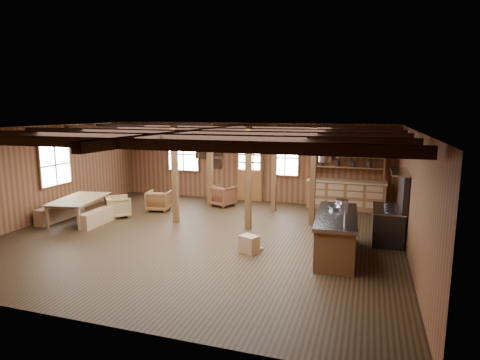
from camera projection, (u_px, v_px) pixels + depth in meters
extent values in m
cube|color=black|center=(200.00, 237.00, 10.41)|extent=(10.00, 9.00, 0.02)
cube|color=black|center=(198.00, 127.00, 9.93)|extent=(10.00, 9.00, 0.02)
cube|color=#512B17|center=(42.00, 174.00, 11.69)|extent=(0.02, 9.00, 2.80)
cube|color=#512B17|center=(413.00, 196.00, 8.66)|extent=(0.02, 9.00, 2.80)
cube|color=#512B17|center=(250.00, 162.00, 14.40)|extent=(10.00, 0.02, 2.80)
cube|color=#512B17|center=(77.00, 235.00, 5.94)|extent=(10.00, 0.02, 2.80)
cube|color=black|center=(114.00, 143.00, 6.67)|extent=(9.80, 0.12, 0.18)
cube|color=black|center=(158.00, 138.00, 8.08)|extent=(9.80, 0.12, 0.18)
cube|color=black|center=(190.00, 134.00, 9.49)|extent=(9.80, 0.12, 0.18)
cube|color=black|center=(213.00, 131.00, 10.89)|extent=(9.80, 0.12, 0.18)
cube|color=black|center=(231.00, 129.00, 12.30)|extent=(9.80, 0.12, 0.18)
cube|color=black|center=(244.00, 127.00, 13.52)|extent=(9.80, 0.12, 0.18)
cube|color=black|center=(199.00, 133.00, 9.96)|extent=(0.18, 8.82, 0.18)
cube|color=#472414|center=(175.00, 175.00, 11.47)|extent=(0.15, 0.15, 2.80)
cube|color=#472414|center=(210.00, 166.00, 13.48)|extent=(0.15, 0.15, 2.80)
cube|color=#472414|center=(248.00, 179.00, 10.81)|extent=(0.15, 0.15, 2.80)
cube|color=#472414|center=(274.00, 168.00, 12.81)|extent=(0.15, 0.15, 2.80)
cube|color=#472414|center=(313.00, 176.00, 11.26)|extent=(0.15, 0.15, 2.80)
cube|color=brown|center=(249.00, 186.00, 14.49)|extent=(0.90, 0.06, 1.10)
cube|color=#472414|center=(237.00, 171.00, 14.55)|extent=(0.06, 0.08, 2.10)
cube|color=#472414|center=(262.00, 172.00, 14.26)|extent=(0.06, 0.08, 2.10)
cube|color=#472414|center=(249.00, 142.00, 14.22)|extent=(1.02, 0.08, 0.06)
cube|color=white|center=(249.00, 158.00, 14.32)|extent=(0.84, 0.02, 0.90)
cube|color=white|center=(183.00, 154.00, 15.11)|extent=(1.20, 0.02, 1.20)
cube|color=#472414|center=(183.00, 154.00, 15.11)|extent=(1.32, 0.06, 1.32)
cube|color=white|center=(285.00, 158.00, 13.93)|extent=(0.90, 0.02, 1.20)
cube|color=#472414|center=(285.00, 158.00, 13.93)|extent=(1.02, 0.06, 1.32)
cube|color=white|center=(55.00, 165.00, 12.11)|extent=(0.02, 1.20, 1.20)
cube|color=#472414|center=(55.00, 165.00, 12.11)|extent=(0.14, 1.24, 1.32)
cube|color=beige|center=(216.00, 150.00, 14.68)|extent=(0.50, 0.03, 0.40)
cube|color=black|center=(215.00, 150.00, 14.67)|extent=(0.55, 0.02, 0.45)
cube|color=beige|center=(200.00, 152.00, 14.88)|extent=(0.35, 0.03, 0.45)
cube|color=black|center=(200.00, 152.00, 14.87)|extent=(0.40, 0.02, 0.50)
cube|color=beige|center=(216.00, 164.00, 14.77)|extent=(0.40, 0.03, 0.30)
cube|color=black|center=(216.00, 164.00, 14.76)|extent=(0.45, 0.02, 0.35)
cube|color=#5B311B|center=(346.00, 196.00, 13.24)|extent=(2.50, 0.55, 0.90)
cube|color=#986845|center=(346.00, 181.00, 13.14)|extent=(2.55, 0.60, 0.06)
cube|color=#5B311B|center=(347.00, 167.00, 13.13)|extent=(2.30, 0.35, 0.04)
cube|color=#5B311B|center=(347.00, 156.00, 13.07)|extent=(2.30, 0.35, 0.04)
cube|color=#5B311B|center=(348.00, 146.00, 13.01)|extent=(2.30, 0.35, 0.04)
cube|color=#5B311B|center=(312.00, 155.00, 13.42)|extent=(0.04, 0.35, 1.40)
cube|color=#5B311B|center=(385.00, 158.00, 12.72)|extent=(0.04, 0.35, 1.40)
cylinder|color=#2A2A2C|center=(97.00, 135.00, 10.88)|extent=(0.02, 0.02, 0.45)
cone|color=white|center=(98.00, 147.00, 10.94)|extent=(0.36, 0.36, 0.22)
cylinder|color=#2A2A2C|center=(180.00, 132.00, 12.30)|extent=(0.02, 0.02, 0.45)
cone|color=white|center=(180.00, 143.00, 12.36)|extent=(0.36, 0.36, 0.22)
cylinder|color=#2A2A2C|center=(336.00, 140.00, 9.25)|extent=(0.04, 3.00, 0.04)
cylinder|color=#2A2A2C|center=(325.00, 150.00, 8.03)|extent=(0.01, 0.01, 0.21)
cylinder|color=#B2B4B9|center=(325.00, 158.00, 8.06)|extent=(0.26, 0.26, 0.14)
cylinder|color=#2A2A2C|center=(330.00, 148.00, 8.53)|extent=(0.01, 0.01, 0.22)
cylinder|color=#2A2A2C|center=(330.00, 156.00, 8.56)|extent=(0.25, 0.25, 0.14)
cylinder|color=#2A2A2C|center=(334.00, 146.00, 9.02)|extent=(0.01, 0.01, 0.25)
cylinder|color=#B2B4B9|center=(334.00, 155.00, 9.06)|extent=(0.22, 0.22, 0.14)
cylinder|color=#2A2A2C|center=(332.00, 145.00, 9.56)|extent=(0.01, 0.01, 0.27)
cylinder|color=#2A2A2C|center=(332.00, 154.00, 9.59)|extent=(0.26, 0.26, 0.14)
cylinder|color=#2A2A2C|center=(336.00, 141.00, 10.04)|extent=(0.01, 0.01, 0.18)
cylinder|color=#B2B4B9|center=(336.00, 148.00, 10.07)|extent=(0.25, 0.25, 0.14)
cylinder|color=#2A2A2C|center=(343.00, 142.00, 10.52)|extent=(0.01, 0.01, 0.27)
cylinder|color=#2A2A2C|center=(343.00, 150.00, 10.55)|extent=(0.21, 0.21, 0.14)
cube|color=#5B311B|center=(336.00, 236.00, 9.00)|extent=(0.91, 2.43, 0.86)
cube|color=#B2B4B9|center=(337.00, 216.00, 8.92)|extent=(1.00, 2.54, 0.08)
cylinder|color=#2A2A2C|center=(335.00, 223.00, 8.36)|extent=(0.44, 0.44, 0.06)
cylinder|color=#B2B4B9|center=(345.00, 217.00, 8.27)|extent=(0.03, 0.03, 0.30)
cube|color=#986845|center=(249.00, 244.00, 9.18)|extent=(0.54, 0.48, 0.40)
cube|color=#2A2A2C|center=(388.00, 225.00, 9.97)|extent=(0.72, 1.35, 0.81)
cube|color=#B2B4B9|center=(389.00, 209.00, 9.90)|extent=(0.74, 1.37, 0.04)
cube|color=#2A2A2C|center=(404.00, 191.00, 9.72)|extent=(0.12, 1.35, 0.90)
cube|color=#B2B4B9|center=(400.00, 172.00, 9.68)|extent=(0.40, 1.44, 0.05)
imported|color=olive|center=(81.00, 210.00, 11.74)|extent=(1.46, 2.15, 0.69)
cube|color=#986845|center=(60.00, 212.00, 11.99)|extent=(0.32, 1.72, 0.47)
cube|color=#986845|center=(101.00, 216.00, 11.56)|extent=(0.30, 1.58, 0.43)
imported|color=brown|center=(159.00, 201.00, 13.05)|extent=(0.82, 0.84, 0.66)
imported|color=brown|center=(223.00, 196.00, 13.72)|extent=(0.97, 0.99, 0.70)
imported|color=olive|center=(118.00, 207.00, 12.25)|extent=(0.99, 0.99, 0.65)
cylinder|color=#B2B4B9|center=(342.00, 203.00, 9.62)|extent=(0.30, 0.30, 0.18)
imported|color=silver|center=(335.00, 208.00, 9.37)|extent=(0.35, 0.35, 0.07)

